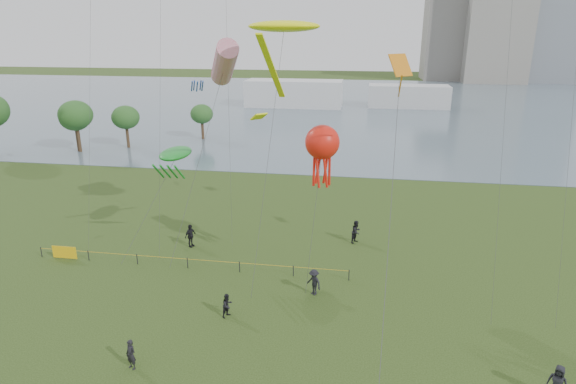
# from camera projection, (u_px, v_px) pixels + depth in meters

# --- Properties ---
(lake) EXTENTS (400.00, 120.00, 0.08)m
(lake) POSITION_uv_depth(u_px,v_px,m) (347.00, 104.00, 114.73)
(lake) COLOR slate
(lake) RESTS_ON ground_plane
(building_mid) EXTENTS (20.00, 20.00, 38.00)m
(building_mid) POSITION_uv_depth(u_px,v_px,m) (496.00, 23.00, 159.86)
(building_mid) COLOR gray
(building_mid) RESTS_ON ground_plane
(building_low) EXTENTS (16.00, 18.00, 28.00)m
(building_low) POSITION_uv_depth(u_px,v_px,m) (448.00, 39.00, 169.15)
(building_low) COLOR slate
(building_low) RESTS_ON ground_plane
(pavilion_left) EXTENTS (22.00, 8.00, 6.00)m
(pavilion_left) POSITION_uv_depth(u_px,v_px,m) (294.00, 93.00, 110.87)
(pavilion_left) COLOR silver
(pavilion_left) RESTS_ON ground_plane
(pavilion_right) EXTENTS (18.00, 7.00, 5.00)m
(pavilion_right) POSITION_uv_depth(u_px,v_px,m) (408.00, 96.00, 109.99)
(pavilion_right) COLOR silver
(pavilion_right) RESTS_ON ground_plane
(trees) EXTENTS (29.78, 20.24, 8.88)m
(trees) POSITION_uv_depth(u_px,v_px,m) (65.00, 114.00, 68.71)
(trees) COLOR #3C2B1B
(trees) RESTS_ON ground_plane
(fence) EXTENTS (24.07, 0.07, 1.05)m
(fence) POSITION_uv_depth(u_px,v_px,m) (111.00, 256.00, 36.78)
(fence) COLOR black
(fence) RESTS_ON ground_plane
(spectator_a) EXTENTS (0.88, 0.94, 1.55)m
(spectator_a) POSITION_uv_depth(u_px,v_px,m) (227.00, 305.00, 29.76)
(spectator_a) COLOR black
(spectator_a) RESTS_ON ground_plane
(spectator_b) EXTENTS (1.35, 1.28, 1.83)m
(spectator_b) POSITION_uv_depth(u_px,v_px,m) (314.00, 282.00, 32.19)
(spectator_b) COLOR black
(spectator_b) RESTS_ON ground_plane
(spectator_c) EXTENTS (0.89, 1.23, 1.94)m
(spectator_c) POSITION_uv_depth(u_px,v_px,m) (190.00, 236.00, 39.32)
(spectator_c) COLOR black
(spectator_c) RESTS_ON ground_plane
(spectator_d) EXTENTS (1.09, 0.98, 1.86)m
(spectator_d) POSITION_uv_depth(u_px,v_px,m) (557.00, 383.00, 23.01)
(spectator_d) COLOR black
(spectator_d) RESTS_ON ground_plane
(spectator_f) EXTENTS (0.73, 0.62, 1.70)m
(spectator_f) POSITION_uv_depth(u_px,v_px,m) (131.00, 355.00, 25.12)
(spectator_f) COLOR black
(spectator_f) RESTS_ON ground_plane
(spectator_g) EXTENTS (1.12, 1.19, 1.94)m
(spectator_g) POSITION_uv_depth(u_px,v_px,m) (356.00, 232.00, 40.10)
(spectator_g) COLOR black
(spectator_g) RESTS_ON ground_plane
(kite_stingray) EXTENTS (4.73, 9.95, 17.54)m
(kite_stingray) POSITION_uv_depth(u_px,v_px,m) (283.00, 28.00, 30.97)
(kite_stingray) COLOR #3F3F42
(kite_windsock) EXTENTS (5.11, 7.77, 16.45)m
(kite_windsock) POSITION_uv_depth(u_px,v_px,m) (224.00, 63.00, 35.84)
(kite_windsock) COLOR #3F3F42
(kite_creature) EXTENTS (4.76, 5.35, 8.38)m
(kite_creature) POSITION_uv_depth(u_px,v_px,m) (175.00, 154.00, 36.71)
(kite_creature) COLOR #3F3F42
(kite_octopus) EXTENTS (2.22, 2.54, 11.27)m
(kite_octopus) POSITION_uv_depth(u_px,v_px,m) (322.00, 143.00, 30.63)
(kite_octopus) COLOR #3F3F42
(kite_delta) EXTENTS (1.56, 14.58, 15.75)m
(kite_delta) POSITION_uv_depth(u_px,v_px,m) (399.00, 84.00, 25.21)
(kite_delta) COLOR #3F3F42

